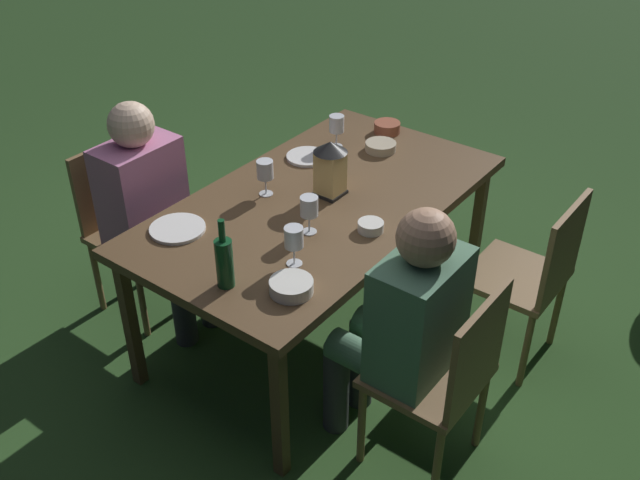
{
  "coord_description": "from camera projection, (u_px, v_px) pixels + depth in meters",
  "views": [
    {
      "loc": [
        2.26,
        1.71,
        2.42
      ],
      "look_at": [
        0.0,
        0.0,
        0.52
      ],
      "focal_mm": 40.88,
      "sensor_mm": 36.0,
      "label": 1
    }
  ],
  "objects": [
    {
      "name": "lantern_centerpiece",
      "position": [
        330.0,
        166.0,
        3.24
      ],
      "size": [
        0.15,
        0.15,
        0.27
      ],
      "color": "black",
      "rests_on": "dining_table"
    },
    {
      "name": "plate_a",
      "position": [
        178.0,
        229.0,
        3.07
      ],
      "size": [
        0.24,
        0.24,
        0.01
      ],
      "primitive_type": "cylinder",
      "color": "white",
      "rests_on": "dining_table"
    },
    {
      "name": "dining_table",
      "position": [
        320.0,
        209.0,
        3.32
      ],
      "size": [
        1.77,
        0.99,
        0.74
      ],
      "color": "brown",
      "rests_on": "ground"
    },
    {
      "name": "wine_glass_d",
      "position": [
        337.0,
        125.0,
        3.67
      ],
      "size": [
        0.08,
        0.08,
        0.17
      ],
      "color": "silver",
      "rests_on": "dining_table"
    },
    {
      "name": "plate_b",
      "position": [
        307.0,
        157.0,
        3.62
      ],
      "size": [
        0.21,
        0.21,
        0.01
      ],
      "primitive_type": "cylinder",
      "color": "white",
      "rests_on": "dining_table"
    },
    {
      "name": "bowl_dip",
      "position": [
        381.0,
        146.0,
        3.68
      ],
      "size": [
        0.16,
        0.16,
        0.04
      ],
      "color": "#BCAD8E",
      "rests_on": "dining_table"
    },
    {
      "name": "wine_glass_b",
      "position": [
        265.0,
        171.0,
        3.26
      ],
      "size": [
        0.08,
        0.08,
        0.17
      ],
      "color": "silver",
      "rests_on": "dining_table"
    },
    {
      "name": "wine_glass_a",
      "position": [
        294.0,
        239.0,
        2.81
      ],
      "size": [
        0.08,
        0.08,
        0.17
      ],
      "color": "silver",
      "rests_on": "dining_table"
    },
    {
      "name": "chair_side_left_b",
      "position": [
        129.0,
        221.0,
        3.61
      ],
      "size": [
        0.42,
        0.4,
        0.87
      ],
      "color": "brown",
      "rests_on": "ground"
    },
    {
      "name": "person_in_pink",
      "position": [
        152.0,
        207.0,
        3.43
      ],
      "size": [
        0.38,
        0.47,
        1.15
      ],
      "color": "#C675A3",
      "rests_on": "ground"
    },
    {
      "name": "green_bottle_on_table",
      "position": [
        224.0,
        261.0,
        2.7
      ],
      "size": [
        0.07,
        0.07,
        0.29
      ],
      "color": "#144723",
      "rests_on": "dining_table"
    },
    {
      "name": "bowl_salad",
      "position": [
        291.0,
        286.0,
        2.71
      ],
      "size": [
        0.17,
        0.17,
        0.05
      ],
      "color": "silver",
      "rests_on": "dining_table"
    },
    {
      "name": "bowl_olives",
      "position": [
        371.0,
        226.0,
        3.06
      ],
      "size": [
        0.11,
        0.11,
        0.04
      ],
      "color": "silver",
      "rests_on": "dining_table"
    },
    {
      "name": "bowl_bread",
      "position": [
        387.0,
        127.0,
        3.85
      ],
      "size": [
        0.14,
        0.14,
        0.06
      ],
      "color": "#9E5138",
      "rests_on": "dining_table"
    },
    {
      "name": "ground_plane",
      "position": [
        320.0,
        325.0,
        3.7
      ],
      "size": [
        16.0,
        16.0,
        0.0
      ],
      "primitive_type": "plane",
      "color": "#2D5123"
    },
    {
      "name": "chair_side_right_a",
      "position": [
        532.0,
        273.0,
        3.25
      ],
      "size": [
        0.42,
        0.4,
        0.87
      ],
      "color": "brown",
      "rests_on": "ground"
    },
    {
      "name": "wine_glass_c",
      "position": [
        309.0,
        208.0,
        3.0
      ],
      "size": [
        0.08,
        0.08,
        0.17
      ],
      "color": "silver",
      "rests_on": "dining_table"
    },
    {
      "name": "person_in_green",
      "position": [
        402.0,
        322.0,
        2.74
      ],
      "size": [
        0.38,
        0.47,
        1.15
      ],
      "color": "#4C7A5B",
      "rests_on": "ground"
    },
    {
      "name": "chair_side_right_b",
      "position": [
        444.0,
        374.0,
        2.72
      ],
      "size": [
        0.42,
        0.4,
        0.87
      ],
      "color": "brown",
      "rests_on": "ground"
    }
  ]
}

